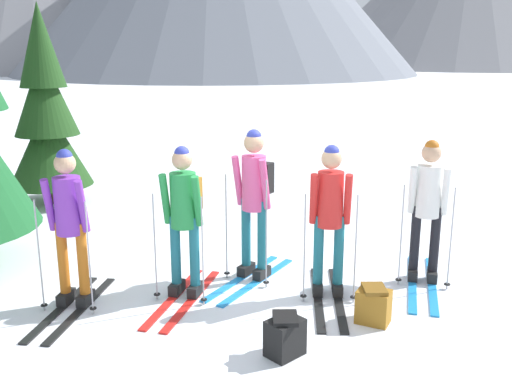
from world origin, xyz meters
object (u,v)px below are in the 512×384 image
(skier_in_red, at_px, (330,216))
(pine_tree_near, at_px, (46,114))
(skier_in_pink, at_px, (254,195))
(backpack_on_snow_beside, at_px, (285,336))
(skier_in_green, at_px, (184,214))
(skier_in_white, at_px, (428,204))
(backpack_on_snow_front, at_px, (373,305))
(skier_in_purple, at_px, (69,223))

(skier_in_red, distance_m, pine_tree_near, 5.91)
(skier_in_pink, xyz_separation_m, backpack_on_snow_beside, (0.25, -1.81, -0.83))
(backpack_on_snow_beside, bearing_deg, skier_in_green, 127.84)
(skier_in_red, bearing_deg, skier_in_white, 18.72)
(pine_tree_near, relative_size, backpack_on_snow_beside, 8.58)
(skier_in_pink, distance_m, backpack_on_snow_front, 1.86)
(skier_in_pink, height_order, skier_in_red, skier_in_pink)
(skier_in_green, height_order, skier_in_white, skier_in_green)
(skier_in_purple, distance_m, skier_in_green, 1.19)
(skier_in_red, height_order, pine_tree_near, pine_tree_near)
(pine_tree_near, xyz_separation_m, backpack_on_snow_beside, (3.77, -5.25, -1.38))
(skier_in_pink, bearing_deg, backpack_on_snow_front, -45.37)
(skier_in_green, xyz_separation_m, skier_in_pink, (0.76, 0.50, 0.07))
(skier_in_red, relative_size, pine_tree_near, 0.50)
(skier_in_pink, distance_m, backpack_on_snow_beside, 2.00)
(skier_in_purple, relative_size, pine_tree_near, 0.50)
(skier_in_purple, relative_size, backpack_on_snow_beside, 4.25)
(skier_in_red, bearing_deg, skier_in_purple, -175.47)
(skier_in_green, xyz_separation_m, skier_in_red, (1.57, -0.03, -0.02))
(skier_in_pink, bearing_deg, backpack_on_snow_beside, -82.10)
(skier_in_white, distance_m, backpack_on_snow_front, 1.53)
(skier_in_green, relative_size, pine_tree_near, 0.49)
(skier_in_red, relative_size, skier_in_white, 0.98)
(skier_in_pink, bearing_deg, pine_tree_near, 135.58)
(skier_in_purple, relative_size, skier_in_red, 1.00)
(backpack_on_snow_front, relative_size, backpack_on_snow_beside, 0.99)
(skier_in_purple, height_order, skier_in_green, skier_in_purple)
(skier_in_green, bearing_deg, pine_tree_near, 124.89)
(skier_in_green, height_order, skier_in_red, skier_in_red)
(backpack_on_snow_front, bearing_deg, skier_in_pink, 134.63)
(skier_in_green, distance_m, skier_in_pink, 0.92)
(skier_in_white, height_order, backpack_on_snow_front, skier_in_white)
(backpack_on_snow_beside, bearing_deg, skier_in_purple, 154.02)
(skier_in_white, distance_m, backpack_on_snow_beside, 2.52)
(skier_in_red, distance_m, backpack_on_snow_front, 1.05)
(skier_in_purple, height_order, skier_in_red, same)
(skier_in_purple, height_order, skier_in_pink, skier_in_pink)
(skier_in_white, height_order, pine_tree_near, pine_tree_near)
(skier_in_green, relative_size, skier_in_red, 0.99)
(skier_in_green, bearing_deg, skier_in_red, -1.05)
(pine_tree_near, bearing_deg, skier_in_pink, -44.42)
(skier_in_green, relative_size, backpack_on_snow_front, 4.26)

